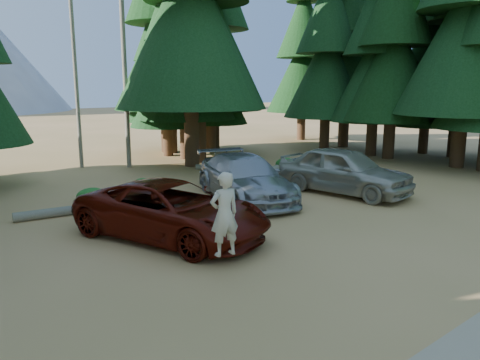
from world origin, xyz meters
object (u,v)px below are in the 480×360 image
(log_left, at_px, (84,209))
(log_mid, at_px, (230,167))
(silver_minivan_right, at_px, (344,170))
(frisbee_player, at_px, (224,214))
(red_pickup, at_px, (171,210))
(silver_minivan_center, at_px, (245,178))
(log_right, at_px, (268,172))

(log_left, bearing_deg, log_mid, 29.22)
(silver_minivan_right, distance_m, frisbee_player, 9.60)
(red_pickup, xyz_separation_m, silver_minivan_right, (8.32, 0.49, 0.13))
(silver_minivan_center, bearing_deg, log_right, 54.20)
(frisbee_player, distance_m, log_mid, 13.85)
(silver_minivan_right, relative_size, frisbee_player, 2.87)
(red_pickup, height_order, frisbee_player, frisbee_player)
(log_left, bearing_deg, frisbee_player, -78.08)
(frisbee_player, relative_size, log_right, 0.37)
(log_left, bearing_deg, silver_minivan_right, -13.14)
(log_mid, bearing_deg, silver_minivan_right, -50.85)
(red_pickup, height_order, log_right, red_pickup)
(silver_minivan_center, xyz_separation_m, log_mid, (3.51, 5.41, -0.69))
(frisbee_player, height_order, log_left, frisbee_player)
(silver_minivan_right, xyz_separation_m, log_left, (-9.29, 3.68, -0.78))
(silver_minivan_center, height_order, log_right, silver_minivan_center)
(silver_minivan_right, xyz_separation_m, log_mid, (-0.25, 7.11, -0.79))
(silver_minivan_right, relative_size, log_mid, 1.55)
(silver_minivan_right, relative_size, log_left, 1.25)
(log_left, bearing_deg, red_pickup, -68.37)
(silver_minivan_center, relative_size, log_right, 1.11)
(frisbee_player, bearing_deg, silver_minivan_right, -149.07)
(red_pickup, height_order, silver_minivan_center, silver_minivan_center)
(red_pickup, distance_m, log_mid, 11.11)
(red_pickup, distance_m, log_left, 4.34)
(frisbee_player, xyz_separation_m, log_mid, (8.61, 10.77, -1.34))
(silver_minivan_right, height_order, log_right, silver_minivan_right)
(red_pickup, height_order, silver_minivan_right, silver_minivan_right)
(frisbee_player, bearing_deg, silver_minivan_center, -125.08)
(frisbee_player, distance_m, log_left, 7.48)
(silver_minivan_right, height_order, frisbee_player, frisbee_player)
(silver_minivan_center, bearing_deg, red_pickup, -137.56)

